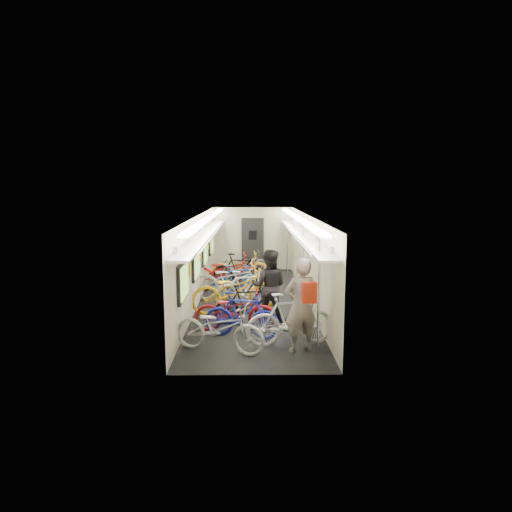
{
  "coord_description": "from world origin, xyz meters",
  "views": [
    {
      "loc": [
        -0.05,
        -12.35,
        3.16
      ],
      "look_at": [
        0.09,
        0.91,
        1.15
      ],
      "focal_mm": 32.0,
      "sensor_mm": 36.0,
      "label": 1
    }
  ],
  "objects_px": {
    "bicycle_0": "(219,328)",
    "backpack": "(309,293)",
    "bicycle_1": "(242,315)",
    "passenger_mid": "(269,286)",
    "passenger_near": "(301,305)"
  },
  "relations": [
    {
      "from": "passenger_mid",
      "to": "passenger_near",
      "type": "bearing_deg",
      "value": 116.52
    },
    {
      "from": "bicycle_0",
      "to": "bicycle_1",
      "type": "distance_m",
      "value": 0.95
    },
    {
      "from": "bicycle_0",
      "to": "bicycle_1",
      "type": "relative_size",
      "value": 1.12
    },
    {
      "from": "passenger_near",
      "to": "backpack",
      "type": "distance_m",
      "value": 0.62
    },
    {
      "from": "bicycle_1",
      "to": "passenger_mid",
      "type": "height_order",
      "value": "passenger_mid"
    },
    {
      "from": "backpack",
      "to": "bicycle_0",
      "type": "bearing_deg",
      "value": 158.19
    },
    {
      "from": "bicycle_1",
      "to": "passenger_mid",
      "type": "bearing_deg",
      "value": -14.17
    },
    {
      "from": "bicycle_0",
      "to": "passenger_mid",
      "type": "relative_size",
      "value": 1.06
    },
    {
      "from": "passenger_mid",
      "to": "backpack",
      "type": "distance_m",
      "value": 2.5
    },
    {
      "from": "bicycle_0",
      "to": "passenger_near",
      "type": "relative_size",
      "value": 1.0
    },
    {
      "from": "bicycle_0",
      "to": "passenger_near",
      "type": "height_order",
      "value": "passenger_near"
    },
    {
      "from": "bicycle_0",
      "to": "passenger_mid",
      "type": "height_order",
      "value": "passenger_mid"
    },
    {
      "from": "bicycle_0",
      "to": "backpack",
      "type": "distance_m",
      "value": 1.89
    },
    {
      "from": "bicycle_0",
      "to": "backpack",
      "type": "height_order",
      "value": "backpack"
    },
    {
      "from": "bicycle_0",
      "to": "passenger_near",
      "type": "xyz_separation_m",
      "value": [
        1.57,
        0.06,
        0.43
      ]
    }
  ]
}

